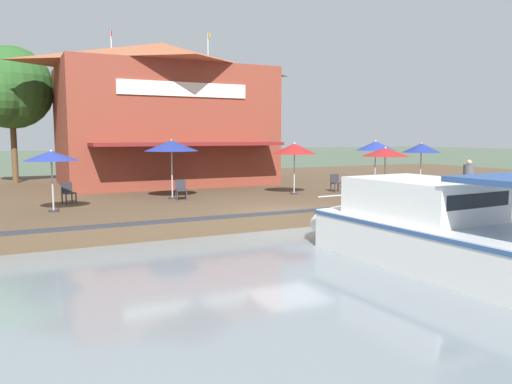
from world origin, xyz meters
TOP-DOWN VIEW (x-y plane):
  - ground_plane at (0.00, 0.00)m, footprint 220.00×220.00m
  - quay_deck at (-11.00, 0.00)m, footprint 22.00×56.00m
  - quay_edge_fender at (-0.10, 0.00)m, footprint 0.20×50.40m
  - waterfront_restaurant at (-13.18, -0.68)m, footprint 9.77×11.60m
  - patio_umbrella_by_entrance at (-4.12, -7.29)m, footprint 1.88×1.88m
  - patio_umbrella_far_corner at (-4.24, 7.22)m, footprint 1.88×1.88m
  - patio_umbrella_mid_patio_right at (-5.04, 3.17)m, footprint 2.04×2.04m
  - patio_umbrella_back_row at (-2.22, 6.09)m, footprint 2.07×2.07m
  - patio_umbrella_near_quay_edge at (-5.84, -2.41)m, footprint 2.29×2.29m
  - patio_umbrella_mid_patio_left at (-3.80, 9.72)m, footprint 1.85×1.85m
  - cafe_chair_beside_entrance at (-5.29, -2.20)m, footprint 0.50×0.50m
  - cafe_chair_far_corner_seat at (-5.02, 5.49)m, footprint 0.49×0.49m
  - cafe_chair_back_row_seat at (-6.21, -6.58)m, footprint 0.55×0.55m
  - person_at_quay_edge at (-0.87, 9.70)m, footprint 0.46×0.46m
  - motorboat_outer_channel at (5.55, 1.02)m, footprint 9.13×3.61m
  - tree_downstream_bank at (-16.73, -8.55)m, footprint 4.86×4.63m

SIDE VIEW (x-z plane):
  - ground_plane at x=0.00m, z-range 0.00..0.00m
  - quay_deck at x=-11.00m, z-range 0.00..0.60m
  - quay_edge_fender at x=-0.10m, z-range 0.60..0.70m
  - motorboat_outer_channel at x=5.55m, z-range -0.29..2.05m
  - cafe_chair_beside_entrance at x=-5.29m, z-range 0.65..1.50m
  - cafe_chair_far_corner_seat at x=-5.02m, z-range 0.65..1.50m
  - cafe_chair_back_row_seat at x=-6.21m, z-range 0.65..1.50m
  - person_at_quay_edge at x=-0.87m, z-range 0.80..2.45m
  - patio_umbrella_by_entrance at x=-4.12m, z-range 1.48..3.68m
  - patio_umbrella_back_row at x=-2.22m, z-range 1.48..3.69m
  - patio_umbrella_mid_patio_left at x=-3.80m, z-range 1.51..3.88m
  - patio_umbrella_mid_patio_right at x=-5.04m, z-range 1.51..3.89m
  - patio_umbrella_far_corner at x=-4.24m, z-range 1.57..4.05m
  - patio_umbrella_near_quay_edge at x=-5.84m, z-range 1.60..4.15m
  - waterfront_restaurant at x=-13.18m, z-range 0.28..8.90m
  - tree_downstream_bank at x=-16.73m, z-range 2.02..9.74m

